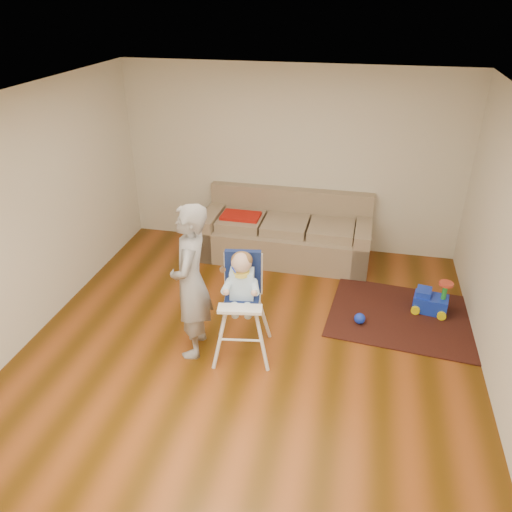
% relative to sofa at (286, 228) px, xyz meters
% --- Properties ---
extents(ground, '(5.50, 5.50, 0.00)m').
position_rel_sofa_xyz_m(ground, '(-0.03, -2.30, -0.47)').
color(ground, '#502F09').
rests_on(ground, ground).
extents(room_envelope, '(5.04, 5.52, 2.72)m').
position_rel_sofa_xyz_m(room_envelope, '(-0.03, -1.77, 1.40)').
color(room_envelope, silver).
rests_on(room_envelope, ground).
extents(sofa, '(2.46, 1.03, 0.95)m').
position_rel_sofa_xyz_m(sofa, '(0.00, 0.00, 0.00)').
color(sofa, gray).
rests_on(sofa, ground).
extents(side_table, '(0.51, 0.51, 0.51)m').
position_rel_sofa_xyz_m(side_table, '(-1.11, 0.12, -0.22)').
color(side_table, black).
rests_on(side_table, ground).
extents(area_rug, '(1.97, 1.55, 0.01)m').
position_rel_sofa_xyz_m(area_rug, '(1.73, -1.25, -0.47)').
color(area_rug, black).
rests_on(area_rug, ground).
extents(ride_on_toy, '(0.45, 0.35, 0.44)m').
position_rel_sofa_xyz_m(ride_on_toy, '(2.00, -1.06, -0.24)').
color(ride_on_toy, blue).
rests_on(ride_on_toy, area_rug).
extents(toy_ball, '(0.13, 0.13, 0.13)m').
position_rel_sofa_xyz_m(toy_ball, '(1.16, -1.51, -0.39)').
color(toy_ball, blue).
rests_on(toy_ball, area_rug).
extents(high_chair, '(0.66, 0.66, 1.25)m').
position_rel_sofa_xyz_m(high_chair, '(-0.09, -2.32, 0.13)').
color(high_chair, white).
rests_on(high_chair, ground).
extents(adult, '(0.51, 0.69, 1.74)m').
position_rel_sofa_xyz_m(adult, '(-0.62, -2.38, 0.40)').
color(adult, gray).
rests_on(adult, ground).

